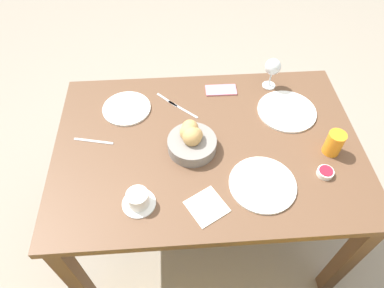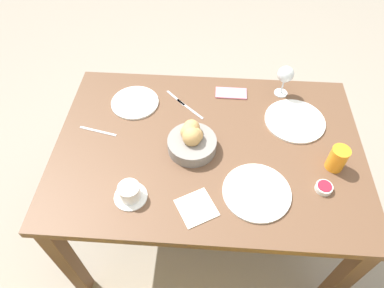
# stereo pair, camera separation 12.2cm
# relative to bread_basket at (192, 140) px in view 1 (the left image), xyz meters

# --- Properties ---
(ground_plane) EXTENTS (10.00, 10.00, 0.00)m
(ground_plane) POSITION_rel_bread_basket_xyz_m (-0.07, -0.02, -0.80)
(ground_plane) COLOR gray
(dining_table) EXTENTS (1.31, 0.89, 0.75)m
(dining_table) POSITION_rel_bread_basket_xyz_m (-0.07, -0.02, -0.15)
(dining_table) COLOR brown
(dining_table) RESTS_ON ground_plane
(bread_basket) EXTENTS (0.20, 0.20, 0.12)m
(bread_basket) POSITION_rel_bread_basket_xyz_m (0.00, 0.00, 0.00)
(bread_basket) COLOR gray
(bread_basket) RESTS_ON dining_table
(plate_near_left) EXTENTS (0.27, 0.27, 0.01)m
(plate_near_left) POSITION_rel_bread_basket_xyz_m (-0.45, -0.18, -0.04)
(plate_near_left) COLOR white
(plate_near_left) RESTS_ON dining_table
(plate_near_right) EXTENTS (0.22, 0.22, 0.01)m
(plate_near_right) POSITION_rel_bread_basket_xyz_m (0.29, -0.25, -0.04)
(plate_near_right) COLOR white
(plate_near_right) RESTS_ON dining_table
(plate_far_center) EXTENTS (0.26, 0.26, 0.01)m
(plate_far_center) POSITION_rel_bread_basket_xyz_m (-0.26, 0.21, -0.04)
(plate_far_center) COLOR white
(plate_far_center) RESTS_ON dining_table
(juice_glass) EXTENTS (0.07, 0.07, 0.11)m
(juice_glass) POSITION_rel_bread_basket_xyz_m (-0.58, 0.06, 0.01)
(juice_glass) COLOR orange
(juice_glass) RESTS_ON dining_table
(wine_glass) EXTENTS (0.08, 0.08, 0.16)m
(wine_glass) POSITION_rel_bread_basket_xyz_m (-0.41, -0.36, 0.07)
(wine_glass) COLOR silver
(wine_glass) RESTS_ON dining_table
(coffee_cup) EXTENTS (0.13, 0.13, 0.07)m
(coffee_cup) POSITION_rel_bread_basket_xyz_m (0.21, 0.26, -0.02)
(coffee_cup) COLOR white
(coffee_cup) RESTS_ON dining_table
(jam_bowl_berry) EXTENTS (0.07, 0.07, 0.03)m
(jam_bowl_berry) POSITION_rel_bread_basket_xyz_m (-0.52, 0.17, -0.03)
(jam_bowl_berry) COLOR white
(jam_bowl_berry) RESTS_ON dining_table
(fork_silver) EXTENTS (0.17, 0.05, 0.00)m
(fork_silver) POSITION_rel_bread_basket_xyz_m (0.42, -0.06, -0.05)
(fork_silver) COLOR #B7B7BC
(fork_silver) RESTS_ON dining_table
(knife_silver) EXTENTS (0.14, 0.13, 0.00)m
(knife_silver) POSITION_rel_bread_basket_xyz_m (0.03, -0.23, -0.05)
(knife_silver) COLOR #B7B7BC
(knife_silver) RESTS_ON dining_table
(spoon_coffee) EXTENTS (0.10, 0.10, 0.00)m
(spoon_coffee) POSITION_rel_bread_basket_xyz_m (0.10, -0.30, -0.05)
(spoon_coffee) COLOR #B7B7BC
(spoon_coffee) RESTS_ON dining_table
(napkin) EXTENTS (0.18, 0.18, 0.00)m
(napkin) POSITION_rel_bread_basket_xyz_m (-0.04, 0.29, -0.04)
(napkin) COLOR silver
(napkin) RESTS_ON dining_table
(cell_phone) EXTENTS (0.15, 0.08, 0.01)m
(cell_phone) POSITION_rel_bread_basket_xyz_m (-0.17, -0.34, -0.04)
(cell_phone) COLOR pink
(cell_phone) RESTS_ON dining_table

